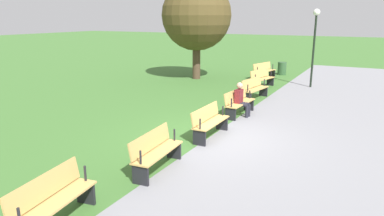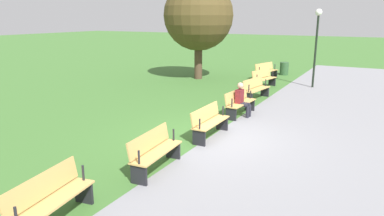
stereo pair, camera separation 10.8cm
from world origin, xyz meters
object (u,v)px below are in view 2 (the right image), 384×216
Objects in this scene: bench_5 at (155,150)px; person_seated at (242,99)px; bench_1 at (263,78)px; bench_2 at (256,88)px; tree_0 at (198,16)px; trash_bin at (284,69)px; bench_4 at (209,121)px; bench_0 at (266,71)px; lamp_post at (317,33)px; bench_6 at (50,199)px; bench_3 at (239,102)px.

person_seated reaches higher than bench_5.
bench_5 is at bearing 16.47° from bench_1.
tree_0 is at bearing -119.25° from bench_2.
tree_0 reaches higher than trash_bin.
bench_4 is 1.40× the size of person_seated.
bench_0 is 5.34m from bench_2.
person_seated is at bearing -10.53° from lamp_post.
bench_5 is 12.78m from tree_0.
bench_6 is (10.64, -0.00, 0.00)m from bench_2.
bench_4 is 0.98× the size of bench_5.
bench_1 is at bearing -167.67° from bench_3.
bench_4 is 5.34m from bench_6.
bench_4 is 0.97× the size of bench_6.
tree_0 is (-8.79, -4.90, 2.99)m from bench_4.
bench_1 is 1.01× the size of bench_2.
bench_2 is 10.64m from bench_6.
bench_5 is at bearing -2.05° from bench_4.
bench_1 is 0.46× the size of lamp_post.
bench_6 is 15.12m from tree_0.
bench_5 reaches higher than trash_bin.
lamp_post is (-3.90, 1.66, 2.18)m from bench_2.
bench_4 is at bearing 12.35° from bench_2.
trash_bin is at bearing 173.63° from bench_6.
person_seated is 9.94m from trash_bin.
bench_1 is 1.04× the size of bench_4.
bench_2 is 6.44m from tree_0.
bench_3 is at bearing 38.14° from tree_0.
trash_bin is (-7.11, -0.58, -0.09)m from bench_2.
bench_1 is at bearing -166.45° from person_seated.
tree_0 reaches higher than bench_5.
bench_5 and bench_6 have the same top height.
trash_bin is (-15.10, -0.87, -0.09)m from bench_5.
bench_0 is at bearing -153.26° from bench_1.
trash_bin is at bearing -166.30° from bench_1.
bench_1 is 10.64m from bench_5.
bench_0 is 3.78m from lamp_post.
trash_bin is at bearing -170.10° from person_seated.
bench_2 is 1.03× the size of bench_4.
bench_4 is at bearing 4.43° from trash_bin.
bench_3 is at bearing 5.07° from trash_bin.
bench_0 is 4.84m from tree_0.
bench_2 is at bearing 177.93° from bench_5.
bench_5 is (2.67, -0.10, 0.00)m from bench_4.
bench_2 is at bearing -175.89° from bench_4.
bench_3 is 2.24× the size of trash_bin.
lamp_post reaches higher than bench_1.
lamp_post reaches higher than trash_bin.
lamp_post is 4.52m from trash_bin.
bench_0 is at bearing 175.86° from bench_6.
bench_3 is 0.24m from person_seated.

